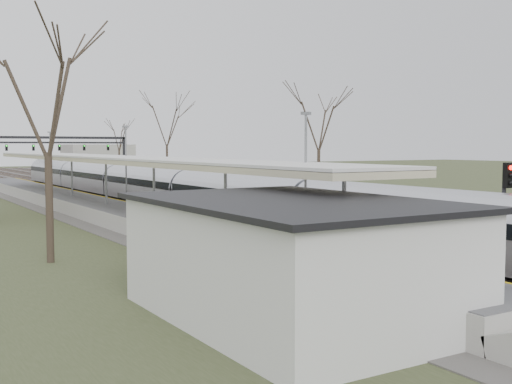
% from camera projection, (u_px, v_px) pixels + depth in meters
% --- Properties ---
extents(track_bed, '(24.00, 160.00, 0.22)m').
position_uv_depth(track_bed, '(130.00, 193.00, 64.10)').
color(track_bed, '#474442').
rests_on(track_bed, ground).
extents(platform, '(3.50, 69.00, 1.00)m').
position_uv_depth(platform, '(90.00, 207.00, 44.32)').
color(platform, '#9E9B93').
rests_on(platform, ground).
extents(canopy, '(4.10, 50.00, 3.11)m').
position_uv_depth(canopy, '(111.00, 159.00, 40.23)').
color(canopy, slate).
rests_on(canopy, platform).
extents(station_building, '(6.00, 9.00, 3.20)m').
position_uv_depth(station_building, '(291.00, 263.00, 17.33)').
color(station_building, silver).
rests_on(station_building, ground).
extents(signal_gantry, '(21.00, 0.59, 6.08)m').
position_uv_depth(signal_gantry, '(54.00, 145.00, 89.30)').
color(signal_gantry, black).
rests_on(signal_gantry, ground).
extents(tree_west_near, '(5.00, 5.00, 10.30)m').
position_uv_depth(tree_west_near, '(47.00, 82.00, 25.32)').
color(tree_west_near, '#2D231C').
rests_on(tree_west_near, ground).
extents(tree_east_far, '(5.00, 5.00, 10.30)m').
position_uv_depth(tree_east_far, '(319.00, 119.00, 59.64)').
color(tree_east_far, '#2D231C').
rests_on(tree_east_far, ground).
extents(train_near, '(2.62, 75.21, 3.05)m').
position_uv_depth(train_near, '(149.00, 186.00, 52.38)').
color(train_near, '#A8ABB2').
rests_on(train_near, ground).
extents(train_far, '(2.62, 45.21, 3.05)m').
position_uv_depth(train_far, '(88.00, 169.00, 90.03)').
color(train_far, '#A8ABB2').
rests_on(train_far, ground).
extents(signal_post, '(0.35, 0.45, 4.10)m').
position_uv_depth(signal_post, '(505.00, 197.00, 25.23)').
color(signal_post, black).
rests_on(signal_post, ground).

